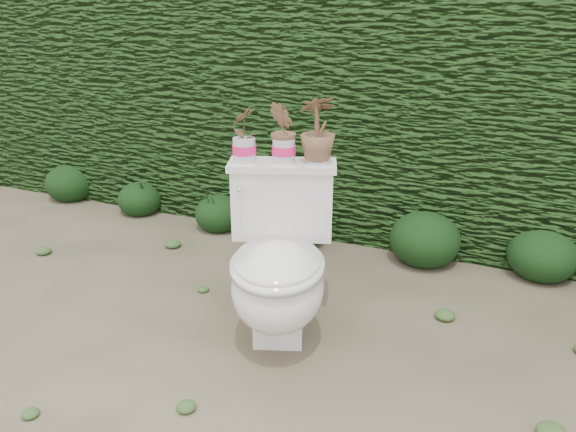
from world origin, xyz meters
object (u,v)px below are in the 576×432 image
at_px(toilet, 279,267).
at_px(potted_plant_left, 244,135).
at_px(potted_plant_center, 284,134).
at_px(potted_plant_right, 318,131).

bearing_deg(toilet, potted_plant_left, 126.13).
xyz_separation_m(potted_plant_center, potted_plant_right, (0.15, 0.05, 0.01)).
distance_m(toilet, potted_plant_right, 0.64).
bearing_deg(potted_plant_center, potted_plant_left, -104.11).
height_order(potted_plant_left, potted_plant_center, potted_plant_center).
xyz_separation_m(toilet, potted_plant_center, (-0.07, 0.23, 0.55)).
relative_size(toilet, potted_plant_left, 3.20).
bearing_deg(potted_plant_left, potted_plant_right, 117.89).
bearing_deg(potted_plant_right, toilet, 34.45).
distance_m(potted_plant_left, potted_plant_right, 0.34).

